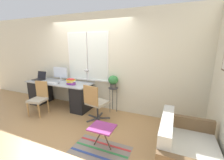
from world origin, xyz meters
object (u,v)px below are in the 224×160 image
object	(u,v)px
mouse	(59,83)
desk_lamp	(87,73)
desk_chair_wooden	(39,97)
laptop	(40,78)
book_stack	(71,82)
keyboard	(52,83)
potted_plant	(113,81)
monitor	(60,74)
folding_stool	(102,129)
office_chair_swivel	(95,102)
plant_stand	(113,91)
couch_loveseat	(185,155)

from	to	relation	value
mouse	desk_lamp	world-z (taller)	desk_lamp
mouse	desk_chair_wooden	world-z (taller)	desk_chair_wooden
desk_lamp	laptop	bearing A→B (deg)	-175.94
laptop	book_stack	bearing A→B (deg)	-4.67
desk_lamp	desk_chair_wooden	xyz separation A→B (m)	(-1.05, -0.75, -0.61)
keyboard	desk_chair_wooden	distance (m)	0.54
potted_plant	desk_chair_wooden	bearing A→B (deg)	-152.45
keyboard	potted_plant	distance (m)	1.78
keyboard	potted_plant	xyz separation A→B (m)	(1.71, 0.49, 0.12)
book_stack	potted_plant	distance (m)	1.17
monitor	folding_stool	bearing A→B (deg)	-32.94
office_chair_swivel	potted_plant	world-z (taller)	potted_plant
laptop	folding_stool	distance (m)	3.11
office_chair_swivel	plant_stand	distance (m)	0.69
keyboard	plant_stand	world-z (taller)	keyboard
book_stack	plant_stand	size ratio (longest dim) A/B	0.35
book_stack	office_chair_swivel	xyz separation A→B (m)	(0.90, -0.25, -0.36)
folding_stool	laptop	bearing A→B (deg)	156.98
couch_loveseat	folding_stool	distance (m)	1.35
plant_stand	book_stack	bearing A→B (deg)	-159.92
keyboard	book_stack	xyz separation A→B (m)	(0.61, 0.09, 0.08)
monitor	plant_stand	bearing A→B (deg)	3.43
monitor	mouse	distance (m)	0.48
monitor	book_stack	size ratio (longest dim) A/B	2.13
desk_lamp	potted_plant	xyz separation A→B (m)	(0.72, 0.17, -0.19)
desk_lamp	folding_stool	world-z (taller)	desk_lamp
potted_plant	desk_lamp	bearing A→B (deg)	-166.47
monitor	couch_loveseat	distance (m)	3.83
book_stack	couch_loveseat	size ratio (longest dim) A/B	0.21
monitor	desk_chair_wooden	world-z (taller)	monitor
laptop	potted_plant	distance (m)	2.43
office_chair_swivel	laptop	bearing A→B (deg)	2.23
desk_lamp	keyboard	bearing A→B (deg)	-162.19
keyboard	plant_stand	xyz separation A→B (m)	(1.71, 0.49, -0.16)
office_chair_swivel	monitor	bearing A→B (deg)	-8.23
mouse	monitor	bearing A→B (deg)	124.88
couch_loveseat	plant_stand	xyz separation A→B (m)	(-1.77, 1.50, 0.32)
monitor	folding_stool	distance (m)	2.63
desk_lamp	couch_loveseat	size ratio (longest dim) A/B	0.36
keyboard	mouse	bearing A→B (deg)	7.07
monitor	office_chair_swivel	size ratio (longest dim) A/B	0.57
office_chair_swivel	folding_stool	world-z (taller)	office_chair_swivel
keyboard	plant_stand	bearing A→B (deg)	16.03
desk_lamp	book_stack	size ratio (longest dim) A/B	1.76
book_stack	laptop	bearing A→B (deg)	175.33
laptop	folding_stool	world-z (taller)	laptop
desk_chair_wooden	desk_lamp	bearing A→B (deg)	26.43
keyboard	desk_chair_wooden	world-z (taller)	desk_chair_wooden
laptop	keyboard	distance (m)	0.73
office_chair_swivel	plant_stand	bearing A→B (deg)	-95.41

